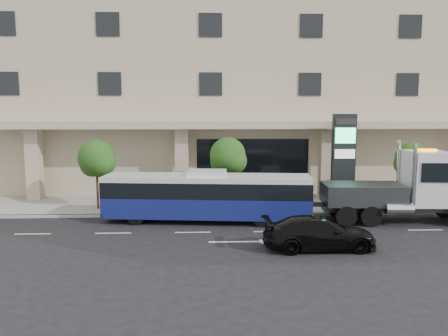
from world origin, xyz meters
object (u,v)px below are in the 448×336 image
object	(u,v)px
tow_truck	(409,189)
signage_pylon	(343,159)
city_bus	(207,196)
black_sedan	(319,233)

from	to	relation	value
tow_truck	signage_pylon	size ratio (longest dim) A/B	1.69
city_bus	black_sedan	bearing A→B (deg)	-39.85
city_bus	tow_truck	xyz separation A→B (m)	(11.15, -0.51, 0.37)
black_sedan	signage_pylon	size ratio (longest dim) A/B	0.86
signage_pylon	city_bus	bearing A→B (deg)	-155.11
tow_truck	city_bus	bearing A→B (deg)	-179.19
city_bus	tow_truck	size ratio (longest dim) A/B	1.18
city_bus	signage_pylon	bearing A→B (deg)	27.93
city_bus	tow_truck	world-z (taller)	tow_truck
black_sedan	signage_pylon	world-z (taller)	signage_pylon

